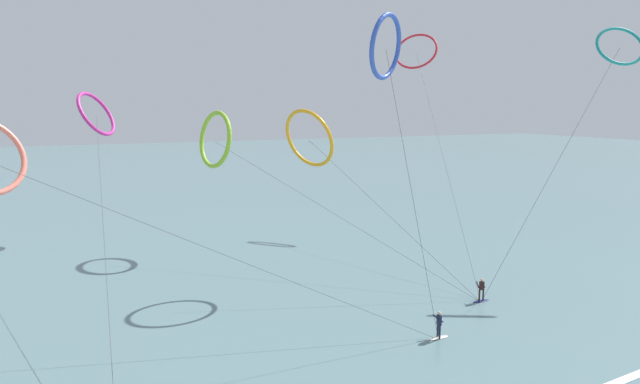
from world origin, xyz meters
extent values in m
cube|color=slate|center=(0.00, 107.76, 0.04)|extent=(400.00, 200.00, 0.08)
ellipsoid|color=silver|center=(5.88, 18.36, 0.11)|extent=(1.40, 0.40, 0.06)
cylinder|color=#191E38|center=(5.91, 18.49, 0.54)|extent=(0.12, 0.12, 0.80)
cylinder|color=#191E38|center=(5.85, 18.22, 0.54)|extent=(0.12, 0.12, 0.80)
cube|color=#191E38|center=(5.88, 18.36, 1.25)|extent=(0.26, 0.35, 0.62)
sphere|color=tan|center=(5.88, 18.36, 1.67)|extent=(0.22, 0.22, 0.22)
cylinder|color=#191E38|center=(5.93, 18.69, 1.30)|extent=(0.51, 0.19, 0.39)
cylinder|color=#191E38|center=(5.84, 18.26, 1.30)|extent=(0.51, 0.19, 0.39)
ellipsoid|color=navy|center=(12.43, 22.16, 0.11)|extent=(1.40, 0.40, 0.06)
cylinder|color=black|center=(12.56, 22.11, 0.54)|extent=(0.12, 0.12, 0.80)
cylinder|color=black|center=(12.30, 22.21, 0.54)|extent=(0.12, 0.12, 0.80)
cube|color=black|center=(12.43, 22.16, 1.25)|extent=(0.37, 0.30, 0.62)
sphere|color=tan|center=(12.43, 22.16, 1.67)|extent=(0.22, 0.22, 0.22)
cylinder|color=black|center=(12.64, 22.20, 1.30)|extent=(0.26, 0.50, 0.39)
cylinder|color=black|center=(12.23, 22.36, 1.30)|extent=(0.26, 0.50, 0.39)
torus|color=#2647B7|center=(3.98, 21.98, 17.47)|extent=(3.76, 2.95, 3.97)
cylinder|color=#3F3F3F|center=(4.93, 20.17, 8.66)|extent=(1.93, 3.66, 17.33)
torus|color=#CC288E|center=(-11.51, 54.73, 13.17)|extent=(5.26, 5.94, 4.76)
cylinder|color=#3F3F3F|center=(-12.07, 32.76, 6.49)|extent=(1.14, 43.94, 13.01)
torus|color=red|center=(23.58, 47.70, 20.40)|extent=(5.60, 5.77, 4.39)
cylinder|color=#3F3F3F|center=(18.01, 34.93, 10.14)|extent=(11.17, 25.56, 20.29)
torus|color=orange|center=(2.90, 31.31, 11.52)|extent=(3.63, 5.08, 4.56)
cylinder|color=#3F3F3F|center=(7.66, 26.73, 5.69)|extent=(9.56, 9.17, 11.40)
torus|color=#8CC62D|center=(-1.35, 44.52, 10.80)|extent=(2.86, 5.72, 5.59)
cylinder|color=#3F3F3F|center=(5.54, 33.34, 5.30)|extent=(13.81, 22.38, 10.61)
cylinder|color=#3F3F3F|center=(-6.24, 23.89, 5.47)|extent=(24.25, 11.09, 10.95)
torus|color=teal|center=(27.56, 24.36, 18.81)|extent=(4.52, 3.79, 3.39)
cylinder|color=#3F3F3F|center=(19.99, 23.26, 9.35)|extent=(15.15, 2.22, 18.70)
cube|color=white|center=(11.58, 10.37, 0.06)|extent=(12.60, 1.49, 0.12)
camera|label=1|loc=(-12.98, -6.27, 13.90)|focal=29.73mm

